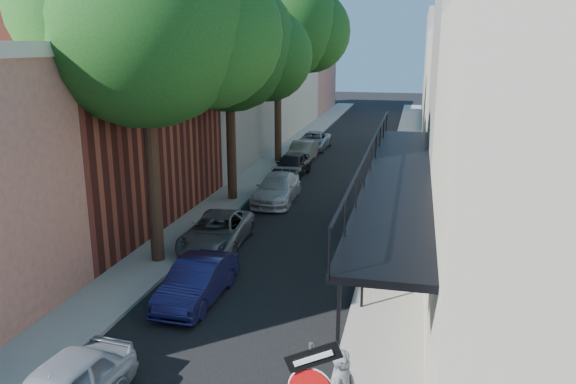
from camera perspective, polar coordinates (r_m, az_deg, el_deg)
The scene contains 14 objects.
road_surface at distance 37.40m, azimuth 5.77°, elevation 3.68°, with size 6.00×64.00×0.01m, color black.
sidewalk_left at distance 38.08m, azimuth -0.22°, elevation 4.04°, with size 2.00×64.00×0.12m, color gray.
sidewalk_right at distance 37.13m, azimuth 11.92°, elevation 3.44°, with size 2.00×64.00×0.12m, color gray.
buildings_left at distance 37.86m, azimuth -8.65°, elevation 11.26°, with size 10.10×59.10×12.00m.
buildings_right at distance 36.30m, azimuth 20.28°, elevation 9.55°, with size 9.80×55.00×10.00m.
oak_near at distance 18.45m, azimuth -12.86°, elevation 16.51°, with size 7.48×6.80×11.42m.
oak_mid at distance 25.89m, azimuth -5.05°, elevation 14.44°, with size 6.60×6.00×10.20m.
oak_far at distance 34.60m, azimuth -0.22°, elevation 16.60°, with size 7.70×7.00×11.90m.
parked_car_b at distance 16.57m, azimuth -9.22°, elevation -8.93°, with size 1.29×3.69×1.22m, color #14143E.
parked_car_c at distance 20.64m, azimuth -7.26°, elevation -3.99°, with size 2.00×4.33×1.20m, color #5B5E63.
parked_car_d at distance 26.30m, azimuth -1.10°, elevation 0.35°, with size 1.78×4.38×1.27m, color silver.
parked_car_e at distance 31.22m, azimuth 0.40°, elevation 2.76°, with size 1.59×3.96×1.35m, color black.
parked_car_f at distance 35.28m, azimuth 1.43°, elevation 4.10°, with size 1.32×3.79×1.25m, color slate.
parked_car_g at distance 39.54m, azimuth 2.59°, elevation 5.23°, with size 1.98×4.30×1.20m, color #8F97A2.
Camera 1 is at (4.50, -6.42, 7.26)m, focal length 35.00 mm.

